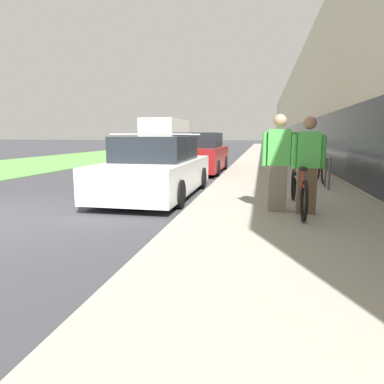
{
  "coord_description": "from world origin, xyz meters",
  "views": [
    {
      "loc": [
        4.73,
        -5.11,
        1.49
      ],
      "look_at": [
        1.12,
        12.53,
        -1.48
      ],
      "focal_mm": 32.0,
      "sensor_mm": 36.0,
      "label": 1
    }
  ],
  "objects_px": {
    "parked_sedan_curbside": "(157,169)",
    "cruiser_bike_middle": "(310,164)",
    "person_rider": "(308,166)",
    "vintage_roadster_curbside": "(200,154)",
    "person_bystander": "(278,163)",
    "moving_truck": "(168,138)",
    "cruiser_bike_nearest": "(321,170)",
    "tandem_bicycle": "(298,190)",
    "bike_rack_hoop": "(328,169)"
  },
  "relations": [
    {
      "from": "bike_rack_hoop",
      "to": "cruiser_bike_nearest",
      "type": "height_order",
      "value": "bike_rack_hoop"
    },
    {
      "from": "tandem_bicycle",
      "to": "cruiser_bike_middle",
      "type": "height_order",
      "value": "cruiser_bike_middle"
    },
    {
      "from": "cruiser_bike_middle",
      "to": "moving_truck",
      "type": "distance_m",
      "value": 13.31
    },
    {
      "from": "tandem_bicycle",
      "to": "moving_truck",
      "type": "relative_size",
      "value": 0.39
    },
    {
      "from": "cruiser_bike_nearest",
      "to": "vintage_roadster_curbside",
      "type": "distance_m",
      "value": 5.2
    },
    {
      "from": "person_bystander",
      "to": "vintage_roadster_curbside",
      "type": "distance_m",
      "value": 7.95
    },
    {
      "from": "cruiser_bike_middle",
      "to": "vintage_roadster_curbside",
      "type": "relative_size",
      "value": 0.4
    },
    {
      "from": "tandem_bicycle",
      "to": "person_bystander",
      "type": "xyz_separation_m",
      "value": [
        -0.39,
        -0.21,
        0.52
      ]
    },
    {
      "from": "parked_sedan_curbside",
      "to": "moving_truck",
      "type": "bearing_deg",
      "value": 104.49
    },
    {
      "from": "person_bystander",
      "to": "moving_truck",
      "type": "relative_size",
      "value": 0.26
    },
    {
      "from": "vintage_roadster_curbside",
      "to": "tandem_bicycle",
      "type": "bearing_deg",
      "value": -66.02
    },
    {
      "from": "tandem_bicycle",
      "to": "person_rider",
      "type": "relative_size",
      "value": 1.54
    },
    {
      "from": "cruiser_bike_nearest",
      "to": "person_bystander",
      "type": "bearing_deg",
      "value": -108.01
    },
    {
      "from": "tandem_bicycle",
      "to": "person_rider",
      "type": "height_order",
      "value": "person_rider"
    },
    {
      "from": "cruiser_bike_nearest",
      "to": "parked_sedan_curbside",
      "type": "height_order",
      "value": "parked_sedan_curbside"
    },
    {
      "from": "parked_sedan_curbside",
      "to": "cruiser_bike_middle",
      "type": "bearing_deg",
      "value": 49.04
    },
    {
      "from": "parked_sedan_curbside",
      "to": "vintage_roadster_curbside",
      "type": "xyz_separation_m",
      "value": [
        0.03,
        5.71,
        0.06
      ]
    },
    {
      "from": "cruiser_bike_nearest",
      "to": "vintage_roadster_curbside",
      "type": "height_order",
      "value": "vintage_roadster_curbside"
    },
    {
      "from": "cruiser_bike_middle",
      "to": "moving_truck",
      "type": "height_order",
      "value": "moving_truck"
    },
    {
      "from": "cruiser_bike_nearest",
      "to": "cruiser_bike_middle",
      "type": "height_order",
      "value": "cruiser_bike_middle"
    },
    {
      "from": "person_rider",
      "to": "cruiser_bike_middle",
      "type": "height_order",
      "value": "person_rider"
    },
    {
      "from": "person_bystander",
      "to": "parked_sedan_curbside",
      "type": "relative_size",
      "value": 0.38
    },
    {
      "from": "cruiser_bike_middle",
      "to": "bike_rack_hoop",
      "type": "bearing_deg",
      "value": -90.57
    },
    {
      "from": "person_rider",
      "to": "bike_rack_hoop",
      "type": "xyz_separation_m",
      "value": [
        0.9,
        3.15,
        -0.35
      ]
    },
    {
      "from": "person_rider",
      "to": "vintage_roadster_curbside",
      "type": "relative_size",
      "value": 0.38
    },
    {
      "from": "tandem_bicycle",
      "to": "parked_sedan_curbside",
      "type": "height_order",
      "value": "parked_sedan_curbside"
    },
    {
      "from": "parked_sedan_curbside",
      "to": "vintage_roadster_curbside",
      "type": "height_order",
      "value": "vintage_roadster_curbside"
    },
    {
      "from": "person_rider",
      "to": "person_bystander",
      "type": "relative_size",
      "value": 0.97
    },
    {
      "from": "person_rider",
      "to": "vintage_roadster_curbside",
      "type": "bearing_deg",
      "value": 113.69
    },
    {
      "from": "person_rider",
      "to": "cruiser_bike_middle",
      "type": "distance_m",
      "value": 6.87
    },
    {
      "from": "person_bystander",
      "to": "cruiser_bike_middle",
      "type": "relative_size",
      "value": 0.98
    },
    {
      "from": "tandem_bicycle",
      "to": "cruiser_bike_nearest",
      "type": "xyz_separation_m",
      "value": [
        1.07,
        4.29,
        -0.01
      ]
    },
    {
      "from": "cruiser_bike_nearest",
      "to": "vintage_roadster_curbside",
      "type": "bearing_deg",
      "value": 145.54
    },
    {
      "from": "person_rider",
      "to": "moving_truck",
      "type": "bearing_deg",
      "value": 113.06
    },
    {
      "from": "parked_sedan_curbside",
      "to": "bike_rack_hoop",
      "type": "bearing_deg",
      "value": 17.07
    },
    {
      "from": "moving_truck",
      "to": "cruiser_bike_middle",
      "type": "bearing_deg",
      "value": -51.58
    },
    {
      "from": "bike_rack_hoop",
      "to": "tandem_bicycle",
      "type": "bearing_deg",
      "value": -109.65
    },
    {
      "from": "person_rider",
      "to": "vintage_roadster_curbside",
      "type": "distance_m",
      "value": 8.26
    },
    {
      "from": "bike_rack_hoop",
      "to": "parked_sedan_curbside",
      "type": "height_order",
      "value": "parked_sedan_curbside"
    },
    {
      "from": "person_rider",
      "to": "bike_rack_hoop",
      "type": "bearing_deg",
      "value": 74.09
    },
    {
      "from": "person_rider",
      "to": "cruiser_bike_middle",
      "type": "bearing_deg",
      "value": 82.15
    },
    {
      "from": "cruiser_bike_nearest",
      "to": "moving_truck",
      "type": "bearing_deg",
      "value": 123.38
    },
    {
      "from": "vintage_roadster_curbside",
      "to": "cruiser_bike_nearest",
      "type": "bearing_deg",
      "value": -34.46
    },
    {
      "from": "bike_rack_hoop",
      "to": "cruiser_bike_nearest",
      "type": "xyz_separation_m",
      "value": [
        0.06,
        1.47,
        -0.16
      ]
    },
    {
      "from": "person_bystander",
      "to": "cruiser_bike_middle",
      "type": "xyz_separation_m",
      "value": [
        1.43,
        6.65,
        -0.52
      ]
    },
    {
      "from": "cruiser_bike_middle",
      "to": "tandem_bicycle",
      "type": "bearing_deg",
      "value": -99.17
    },
    {
      "from": "person_rider",
      "to": "moving_truck",
      "type": "distance_m",
      "value": 18.68
    },
    {
      "from": "person_bystander",
      "to": "cruiser_bike_nearest",
      "type": "bearing_deg",
      "value": 71.99
    },
    {
      "from": "person_bystander",
      "to": "cruiser_bike_nearest",
      "type": "relative_size",
      "value": 1.01
    },
    {
      "from": "cruiser_bike_middle",
      "to": "person_rider",
      "type": "bearing_deg",
      "value": -97.85
    }
  ]
}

